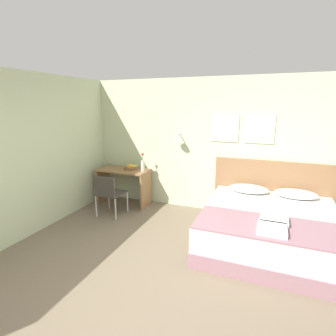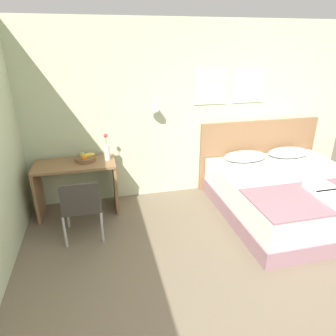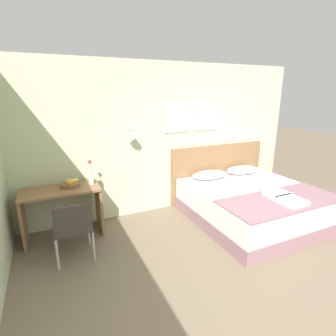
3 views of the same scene
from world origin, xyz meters
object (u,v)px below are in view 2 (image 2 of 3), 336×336
folded_towel_near_foot (321,188)px  desk (77,179)px  desk_chair (81,205)px  headboard (258,153)px  bed (292,196)px  folded_towel_mid_bed (336,199)px  flower_vase (107,150)px  pillow_right (288,152)px  pillow_left (245,156)px  fruit_bowl (85,158)px  throw_blanket (326,196)px

folded_towel_near_foot → desk: bearing=158.2°
folded_towel_near_foot → desk_chair: size_ratio=0.43×
headboard → desk: size_ratio=1.89×
bed → folded_towel_mid_bed: bearing=-88.6°
folded_towel_mid_bed → flower_vase: flower_vase is taller
flower_vase → folded_towel_mid_bed: bearing=-30.9°
pillow_right → desk_chair: (-3.31, -0.72, -0.14)m
bed → headboard: (-0.00, 1.05, 0.28)m
bed → pillow_left: 0.94m
pillow_left → folded_towel_mid_bed: 1.56m
flower_vase → folded_towel_near_foot: bearing=-25.7°
bed → fruit_bowl: (-2.85, 0.82, 0.53)m
fruit_bowl → flower_vase: bearing=-5.4°
folded_towel_near_foot → bed: bearing=95.2°
pillow_left → desk: (-2.61, -0.00, -0.11)m
folded_towel_mid_bed → desk: bearing=153.5°
pillow_right → folded_towel_mid_bed: size_ratio=1.96×
headboard → pillow_left: size_ratio=3.01×
bed → fruit_bowl: bearing=163.9°
pillow_left → pillow_right: (0.78, 0.00, 0.00)m
folded_towel_mid_bed → throw_blanket: bearing=97.2°
pillow_left → flower_vase: flower_vase is taller
bed → flower_vase: flower_vase is taller
fruit_bowl → folded_towel_near_foot: bearing=-23.8°
headboard → folded_towel_mid_bed: (0.02, -1.79, 0.06)m
headboard → flower_vase: bearing=-174.2°
folded_towel_mid_bed → fruit_bowl: (-2.87, 1.56, 0.19)m
throw_blanket → flower_vase: bearing=151.4°
pillow_left → fruit_bowl: (-2.46, 0.05, 0.17)m
bed → pillow_left: (-0.39, 0.77, 0.36)m
desk_chair → flower_vase: size_ratio=2.14×
pillow_left → flower_vase: (-2.16, 0.02, 0.27)m
pillow_right → fruit_bowl: size_ratio=2.40×
throw_blanket → fruit_bowl: (-2.85, 1.42, 0.23)m
pillow_left → headboard: bearing=35.9°
pillow_right → throw_blanket: size_ratio=0.36×
pillow_right → flower_vase: size_ratio=1.81×
throw_blanket → desk: bearing=155.6°
bed → flower_vase: size_ratio=5.28×
pillow_left → desk_chair: size_ratio=0.85×
bed → throw_blanket: (-0.00, -0.59, 0.30)m
folded_towel_mid_bed → fruit_bowl: fruit_bowl is taller
flower_vase → pillow_right: bearing=-0.5°
headboard → desk_chair: bearing=-161.1°
folded_towel_near_foot → folded_towel_mid_bed: (-0.02, -0.29, -0.00)m
desk → fruit_bowl: size_ratio=3.82×
pillow_right → throw_blanket: (-0.39, -1.37, -0.06)m
pillow_right → fruit_bowl: bearing=179.1°
bed → folded_towel_near_foot: size_ratio=5.72×
pillow_left → desk_chair: 2.64m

